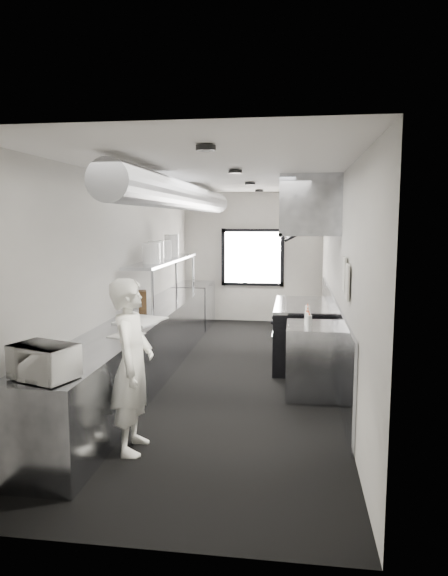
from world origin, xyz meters
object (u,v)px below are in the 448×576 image
(squeeze_bottle_d, at_px, (308,316))
(plate_stack_a, at_px, (151,253))
(range, at_px, (302,334))
(line_cook, at_px, (132,366))
(knife_block, at_px, (143,300))
(plate_stack_c, at_px, (165,250))
(microwave, at_px, (43,362))
(squeeze_bottle_e, at_px, (308,313))
(bottle_station, at_px, (312,360))
(plate_stack_d, at_px, (172,246))
(pass_shelf, at_px, (164,262))
(deli_tub_b, at_px, (65,348))
(small_plate, at_px, (124,334))
(squeeze_bottle_a, at_px, (309,323))
(exhaust_hood, at_px, (308,207))
(plate_stack_b, at_px, (156,251))
(deli_tub_a, at_px, (54,356))
(squeeze_bottle_b, at_px, (308,320))
(far_work_table, at_px, (194,305))
(prep_counter, at_px, (141,350))
(cutting_board, at_px, (141,320))
(squeeze_bottle_c, at_px, (307,319))

(squeeze_bottle_d, bearing_deg, plate_stack_a, 162.80)
(range, relative_size, line_cook, 0.96)
(knife_block, xyz_separation_m, plate_stack_c, (0.13, 0.91, 0.69))
(microwave, relative_size, squeeze_bottle_e, 2.42)
(plate_stack_c, distance_m, squeeze_bottle_e, 2.84)
(bottle_station, height_order, plate_stack_d, plate_stack_d)
(pass_shelf, distance_m, squeeze_bottle_e, 2.75)
(pass_shelf, relative_size, deli_tub_b, 19.65)
(pass_shelf, height_order, small_plate, pass_shelf)
(squeeze_bottle_a, bearing_deg, microwave, -135.33)
(exhaust_hood, bearing_deg, plate_stack_b, -176.98)
(deli_tub_a, distance_m, squeeze_bottle_b, 3.01)
(pass_shelf, bearing_deg, deli_tub_a, -91.61)
(line_cook, distance_m, squeeze_bottle_d, 2.65)
(plate_stack_d, relative_size, squeeze_bottle_e, 1.94)
(plate_stack_a, bearing_deg, small_plate, -85.13)
(knife_block, bearing_deg, pass_shelf, 62.34)
(far_work_table, xyz_separation_m, plate_stack_a, (-0.03, -3.00, 1.27))
(small_plate, height_order, plate_stack_d, plate_stack_d)
(pass_shelf, distance_m, plate_stack_b, 0.46)
(exhaust_hood, xyz_separation_m, plate_stack_d, (-2.32, 0.95, -0.63))
(squeeze_bottle_b, distance_m, squeeze_bottle_d, 0.36)
(small_plate, relative_size, squeeze_bottle_b, 0.86)
(plate_stack_a, height_order, squeeze_bottle_e, plate_stack_a)
(pass_shelf, height_order, bottle_station, pass_shelf)
(plate_stack_a, bearing_deg, exhaust_hood, 12.48)
(prep_counter, distance_m, plate_stack_d, 2.52)
(cutting_board, bearing_deg, deli_tub_a, -96.88)
(squeeze_bottle_e, bearing_deg, plate_stack_a, 164.28)
(prep_counter, height_order, plate_stack_d, plate_stack_d)
(plate_stack_c, distance_m, squeeze_bottle_d, 2.88)
(pass_shelf, height_order, deli_tub_b, pass_shelf)
(pass_shelf, height_order, knife_block, pass_shelf)
(exhaust_hood, height_order, microwave, exhaust_hood)
(squeeze_bottle_e, bearing_deg, pass_shelf, 147.72)
(exhaust_hood, relative_size, squeeze_bottle_d, 13.38)
(exhaust_hood, height_order, line_cook, exhaust_hood)
(pass_shelf, bearing_deg, bottle_station, -35.99)
(far_work_table, xyz_separation_m, line_cook, (0.55, -5.74, 0.38))
(deli_tub_b, bearing_deg, plate_stack_b, 88.22)
(plate_stack_c, height_order, squeeze_bottle_c, plate_stack_c)
(prep_counter, distance_m, plate_stack_b, 1.67)
(squeeze_bottle_c, bearing_deg, deli_tub_a, -140.03)
(far_work_table, xyz_separation_m, plate_stack_b, (-0.06, -2.62, 1.28))
(cutting_board, height_order, plate_stack_c, plate_stack_c)
(plate_stack_b, bearing_deg, exhaust_hood, 3.02)
(range, height_order, squeeze_bottle_b, squeeze_bottle_b)
(microwave, bearing_deg, range, 79.65)
(squeeze_bottle_a, xyz_separation_m, squeeze_bottle_b, (-0.01, 0.16, -0.00))
(cutting_board, relative_size, squeeze_bottle_c, 3.73)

